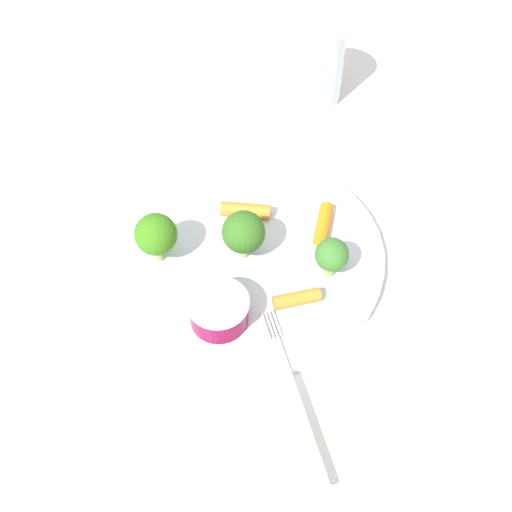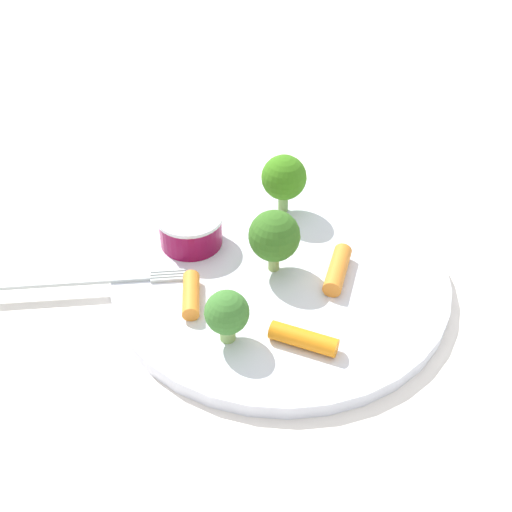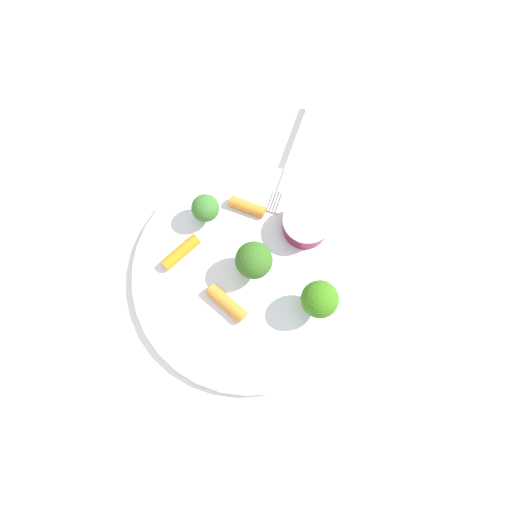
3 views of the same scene
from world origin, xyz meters
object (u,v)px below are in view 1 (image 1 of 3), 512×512
Objects in this scene: broccoli_floret_2 at (156,235)px; carrot_stick_2 at (296,299)px; broccoli_floret_1 at (332,255)px; drinking_glass at (314,63)px; fork at (293,389)px; broccoli_floret_0 at (245,233)px; carrot_stick_1 at (323,224)px; plate at (245,254)px; carrot_stick_0 at (245,210)px; sauce_cup at (219,310)px.

carrot_stick_2 is at bearing -100.17° from broccoli_floret_2.
broccoli_floret_1 is 0.44× the size of drinking_glass.
fork is (-0.13, 0.01, -0.02)m from broccoli_floret_1.
broccoli_floret_1 is at bearing -31.13° from carrot_stick_2.
drinking_glass is at bearing -5.19° from broccoli_floret_0.
carrot_stick_1 reaches higher than fork.
plate is 0.05m from carrot_stick_0.
sauce_cup is at bearing -178.25° from carrot_stick_0.
broccoli_floret_0 is 0.57× the size of drinking_glass.
carrot_stick_0 is 0.23m from drinking_glass.
broccoli_floret_1 is at bearing -165.25° from carrot_stick_1.
sauce_cup is 1.30× the size of broccoli_floret_1.
plate is 0.08m from carrot_stick_1.
fork is at bearing -152.76° from plate.
plate is 5.40× the size of carrot_stick_0.
drinking_glass is (0.32, 0.03, 0.03)m from carrot_stick_2.
fork is (-0.13, -0.07, -0.03)m from broccoli_floret_0.
broccoli_floret_1 is 0.76× the size of broccoli_floret_2.
broccoli_floret_0 is at bearing 125.23° from carrot_stick_1.
carrot_stick_2 reaches higher than plate.
carrot_stick_0 reaches higher than fork.
fork is at bearing -179.74° from carrot_stick_1.
sauce_cup is 0.35m from drinking_glass.
fork is 0.41m from drinking_glass.
broccoli_floret_1 is at bearing -84.10° from broccoli_floret_2.
carrot_stick_1 is 1.13× the size of carrot_stick_2.
carrot_stick_0 is 1.02× the size of carrot_stick_1.
drinking_glass reaches higher than carrot_stick_2.
plate is at bearing 174.44° from drinking_glass.
carrot_stick_2 is (-0.09, 0.01, -0.00)m from carrot_stick_1.
carrot_stick_1 is 0.10m from carrot_stick_2.
drinking_glass is at bearing 11.37° from carrot_stick_1.
carrot_stick_2 is (-0.04, 0.03, -0.02)m from broccoli_floret_1.
broccoli_floret_2 is at bearing 95.90° from broccoli_floret_1.
broccoli_floret_2 is at bearing 104.41° from broccoli_floret_0.
carrot_stick_0 is at bearing 12.07° from broccoli_floret_0.
broccoli_floret_1 reaches higher than sauce_cup.
broccoli_floret_0 is at bearing -167.93° from carrot_stick_0.
fork is 1.58× the size of drinking_glass.
carrot_stick_0 is 0.20m from fork.
broccoli_floret_0 is 0.08m from carrot_stick_2.
drinking_glass is (0.40, 0.05, 0.03)m from fork.
carrot_stick_0 is (0.07, -0.07, -0.03)m from broccoli_floret_2.
fork is (-0.14, -0.07, 0.01)m from plate.
broccoli_floret_1 is 0.28m from drinking_glass.
carrot_stick_1 is (0.05, -0.07, -0.03)m from broccoli_floret_0.
broccoli_floret_2 is (-0.02, 0.16, 0.01)m from broccoli_floret_1.
carrot_stick_2 is at bearing -63.92° from sauce_cup.
carrot_stick_0 is at bearing -44.16° from broccoli_floret_2.
broccoli_floret_0 is 0.27m from drinking_glass.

